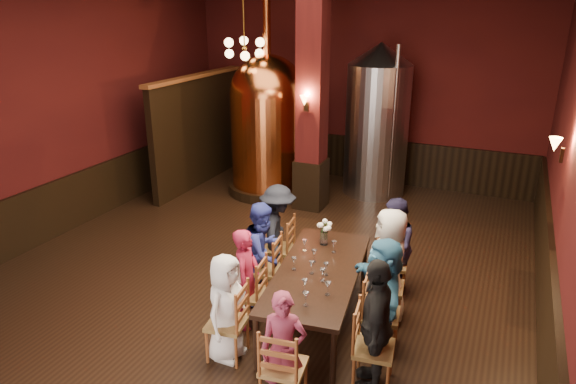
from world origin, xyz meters
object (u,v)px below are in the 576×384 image
at_px(steel_vessel, 377,121).
at_px(person_0, 226,308).
at_px(copper_kettle, 268,123).
at_px(person_1, 247,278).
at_px(rose_vase, 324,229).
at_px(person_2, 264,252).
at_px(dining_table, 318,274).

bearing_deg(steel_vessel, person_0, -90.76).
bearing_deg(person_0, copper_kettle, 24.20).
height_order(person_1, copper_kettle, copper_kettle).
height_order(steel_vessel, rose_vase, steel_vessel).
bearing_deg(person_0, person_1, 10.85).
bearing_deg(copper_kettle, steel_vessel, 22.46).
xyz_separation_m(person_2, copper_kettle, (-1.87, 4.00, 0.81)).
distance_m(dining_table, steel_vessel, 5.21).
bearing_deg(person_2, person_0, -168.59).
distance_m(person_0, copper_kettle, 5.76).
height_order(dining_table, person_0, person_0).
relative_size(steel_vessel, rose_vase, 8.71).
distance_m(copper_kettle, rose_vase, 4.37).
bearing_deg(rose_vase, copper_kettle, 126.34).
height_order(person_2, copper_kettle, copper_kettle).
bearing_deg(rose_vase, person_2, -143.98).
bearing_deg(copper_kettle, person_1, -67.12).
xyz_separation_m(dining_table, person_2, (-0.89, 0.21, 0.03)).
bearing_deg(steel_vessel, person_1, -91.79).
xyz_separation_m(person_0, rose_vase, (0.52, 1.82, 0.33)).
bearing_deg(person_1, dining_table, -71.02).
height_order(person_0, copper_kettle, copper_kettle).
height_order(person_2, steel_vessel, steel_vessel).
relative_size(dining_table, rose_vase, 6.83).
height_order(person_1, rose_vase, person_1).
relative_size(person_1, person_2, 0.93).
relative_size(person_2, copper_kettle, 0.34).
bearing_deg(dining_table, rose_vase, 97.20).
xyz_separation_m(person_1, copper_kettle, (-1.96, 4.65, 0.86)).
height_order(dining_table, copper_kettle, copper_kettle).
distance_m(dining_table, person_0, 1.31).
height_order(person_0, rose_vase, person_0).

